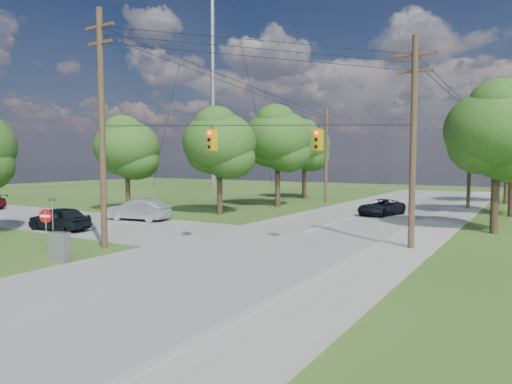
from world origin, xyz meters
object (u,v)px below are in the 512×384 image
Objects in this scene: pole_north_w at (326,154)px; control_cabinet at (60,248)px; pole_north_e at (470,153)px; car_cross_dark at (59,218)px; car_cross_silver at (138,210)px; pole_sw at (102,125)px; car_main_north at (381,207)px; pole_ne at (413,140)px; do_not_enter_sign at (46,220)px.

pole_north_w is 7.50× the size of control_cabinet.
pole_north_e is 2.26× the size of car_cross_dark.
car_cross_silver is at bearing -105.40° from pole_north_w.
pole_sw reaches higher than car_cross_silver.
pole_sw is at bearing -96.13° from car_main_north.
car_cross_silver is at bearing -123.70° from car_main_north.
pole_sw is 6.58m from control_cabinet.
pole_ne is 17.22m from control_cabinet.
car_cross_dark is at bearing -126.86° from pole_north_e.
pole_north_w is (-13.90, 22.00, -0.34)m from pole_ne.
car_main_north is (8.09, 20.97, -5.56)m from pole_sw.
car_cross_dark is 6.10m from car_cross_silver.
pole_sw reaches higher than pole_ne.
pole_ne is at bearing 21.62° from control_cabinet.
pole_sw reaches higher than pole_north_w.
pole_sw is 9.00× the size of control_cabinet.
pole_north_w is 22.45m from car_cross_silver.
car_cross_dark reaches higher than control_cabinet.
pole_ne is 1.05× the size of pole_north_e.
pole_sw reaches higher than car_cross_dark.
pole_sw is 5.79× the size of do_not_enter_sign.
pole_north_e is 35.48m from control_cabinet.
pole_ne is 1.05× the size of pole_north_w.
pole_ne is 22.00m from pole_north_e.
car_cross_silver is 3.62× the size of control_cabinet.
car_main_north is 25.30m from control_cabinet.
do_not_enter_sign is (-1.80, -2.05, -4.70)m from pole_sw.
car_cross_dark is (-20.47, -5.30, -4.68)m from pole_ne.
pole_north_w is 2.07× the size of car_cross_silver.
pole_ne is 15.20m from car_main_north.
pole_ne reaches higher than pole_north_e.
pole_sw is 1.20× the size of pole_north_e.
pole_north_e is 1.00× the size of pole_north_w.
pole_north_w is at bearing 164.68° from car_cross_dark.
control_cabinet is (8.07, -5.65, -0.12)m from car_cross_dark.
pole_north_w is at bearing 122.29° from pole_ne.
control_cabinet is at bearing -91.07° from car_main_north.
pole_ne is at bearing 102.72° from car_cross_dark.
car_main_north is at bearing -45.48° from pole_north_w.
pole_ne is at bearing -90.00° from pole_north_e.
pole_north_e is 2.16× the size of car_main_north.
car_cross_silver is 2.33× the size of do_not_enter_sign.
car_cross_silver reaches higher than car_main_north.
pole_ne reaches higher than pole_north_w.
car_cross_silver is 1.04× the size of car_main_north.
car_main_north is at bearing 43.96° from do_not_enter_sign.
do_not_enter_sign is at bearing 13.14° from car_cross_silver.
car_cross_dark is 6.79m from do_not_enter_sign.
pole_north_e is at bearing 49.56° from control_cabinet.
pole_north_e is at bearing 90.00° from pole_ne.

